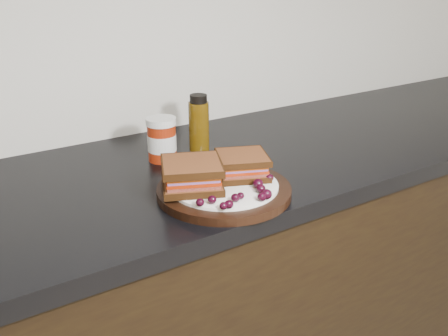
{
  "coord_description": "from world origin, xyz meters",
  "views": [
    {
      "loc": [
        -0.41,
        0.74,
        1.35
      ],
      "look_at": [
        0.1,
        1.53,
        0.96
      ],
      "focal_mm": 40.0,
      "sensor_mm": 36.0,
      "label": 1
    }
  ],
  "objects_px": {
    "plate": "(224,191)",
    "sandwich_left": "(192,175)",
    "oil_bottle": "(199,123)",
    "condiment_jar": "(162,139)"
  },
  "relations": [
    {
      "from": "sandwich_left",
      "to": "condiment_jar",
      "type": "height_order",
      "value": "condiment_jar"
    },
    {
      "from": "plate",
      "to": "condiment_jar",
      "type": "relative_size",
      "value": 2.62
    },
    {
      "from": "condiment_jar",
      "to": "oil_bottle",
      "type": "relative_size",
      "value": 0.74
    },
    {
      "from": "plate",
      "to": "sandwich_left",
      "type": "xyz_separation_m",
      "value": [
        -0.06,
        0.02,
        0.04
      ]
    },
    {
      "from": "oil_bottle",
      "to": "condiment_jar",
      "type": "bearing_deg",
      "value": -171.78
    },
    {
      "from": "oil_bottle",
      "to": "plate",
      "type": "bearing_deg",
      "value": -109.19
    },
    {
      "from": "plate",
      "to": "condiment_jar",
      "type": "xyz_separation_m",
      "value": [
        -0.02,
        0.25,
        0.04
      ]
    },
    {
      "from": "sandwich_left",
      "to": "oil_bottle",
      "type": "relative_size",
      "value": 0.83
    },
    {
      "from": "sandwich_left",
      "to": "condiment_jar",
      "type": "relative_size",
      "value": 1.12
    },
    {
      "from": "sandwich_left",
      "to": "oil_bottle",
      "type": "distance_m",
      "value": 0.29
    }
  ]
}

